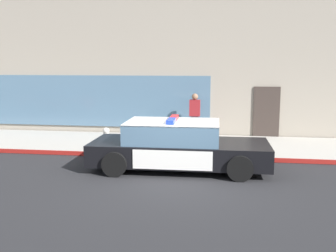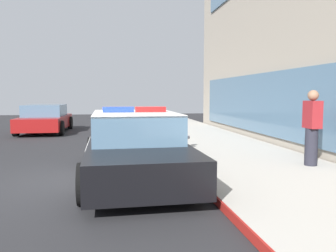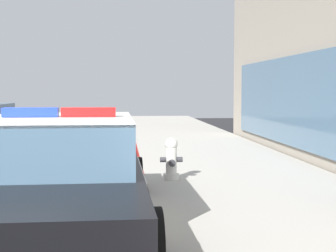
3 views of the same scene
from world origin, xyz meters
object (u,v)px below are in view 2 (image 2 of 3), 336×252
Objects in this scene: fire_hydrant at (183,137)px; police_cruiser at (135,145)px; car_far_lane at (45,119)px; pedestrian_on_sidewalk at (312,128)px.

police_cruiser is at bearing -31.61° from fire_hydrant.
car_far_lane is 2.53× the size of pedestrian_on_sidewalk.
car_far_lane is (-6.76, -5.13, 0.13)m from fire_hydrant.
pedestrian_on_sidewalk is at bearing 40.67° from fire_hydrant.
fire_hydrant is at bearing -141.88° from car_far_lane.
police_cruiser reaches higher than fire_hydrant.
pedestrian_on_sidewalk reaches higher than car_far_lane.
car_far_lane is (-9.35, -3.54, -0.05)m from police_cruiser.
police_cruiser is 3.99m from pedestrian_on_sidewalk.
car_far_lane is at bearing -160.10° from police_cruiser.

